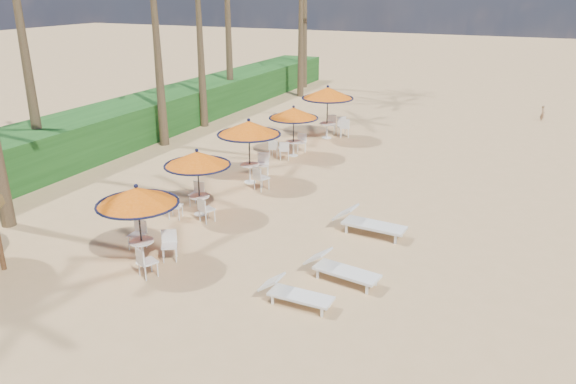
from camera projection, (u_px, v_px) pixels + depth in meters
name	position (u px, v px, depth m)	size (l,w,h in m)	color
ground	(309.00, 296.00, 13.61)	(160.00, 160.00, 0.00)	tan
scrub_hedge	(144.00, 117.00, 27.95)	(3.00, 40.00, 1.80)	#194716
station_0	(139.00, 206.00, 14.68)	(2.18, 2.18, 2.27)	black
station_1	(197.00, 167.00, 17.89)	(2.15, 2.15, 2.24)	black
station_2	(250.00, 134.00, 20.80)	(2.40, 2.40, 2.50)	black
station_3	(292.00, 119.00, 24.24)	(2.16, 2.16, 2.25)	black
station_4	(330.00, 99.00, 27.08)	(2.51, 2.51, 2.62)	black
lounger_near	(294.00, 293.00, 13.18)	(1.79, 0.59, 0.64)	white
lounger_mid	(339.00, 268.00, 14.25)	(2.05, 0.92, 0.71)	white
lounger_far	(367.00, 222.00, 16.92)	(2.25, 0.87, 0.79)	white
person	(543.00, 113.00, 30.99)	(0.34, 0.22, 0.93)	#9A6F4E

